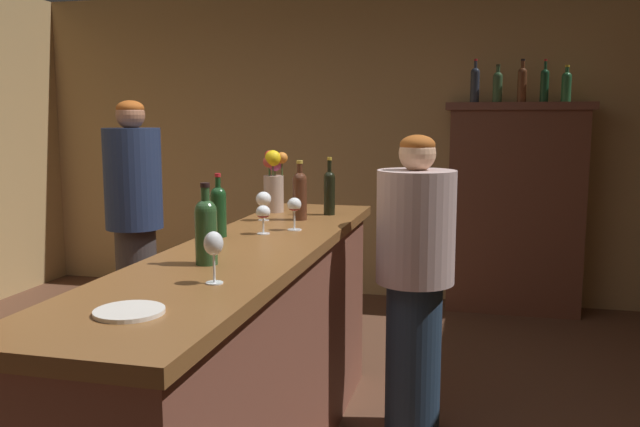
% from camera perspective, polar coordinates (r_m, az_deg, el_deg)
% --- Properties ---
extents(wall_back, '(5.72, 0.12, 2.68)m').
position_cam_1_polar(wall_back, '(5.93, 1.55, 5.93)').
color(wall_back, '#A78454').
rests_on(wall_back, ground).
extents(bar_counter, '(0.58, 2.67, 1.05)m').
position_cam_1_polar(bar_counter, '(2.91, -5.93, -12.86)').
color(bar_counter, brown).
rests_on(bar_counter, ground).
extents(display_cabinet, '(1.13, 0.37, 1.70)m').
position_cam_1_polar(display_cabinet, '(5.57, 16.48, 0.76)').
color(display_cabinet, brown).
rests_on(display_cabinet, ground).
extents(wine_bottle_rose, '(0.07, 0.07, 0.31)m').
position_cam_1_polar(wine_bottle_rose, '(3.41, -1.76, 1.77)').
color(wine_bottle_rose, '#4E2A1A').
rests_on(wine_bottle_rose, bar_counter).
extents(wine_bottle_chardonnay, '(0.06, 0.06, 0.31)m').
position_cam_1_polar(wine_bottle_chardonnay, '(3.59, 0.82, 2.01)').
color(wine_bottle_chardonnay, black).
rests_on(wine_bottle_chardonnay, bar_counter).
extents(wine_bottle_pinot, '(0.07, 0.07, 0.28)m').
position_cam_1_polar(wine_bottle_pinot, '(2.96, -8.77, 0.39)').
color(wine_bottle_pinot, '#163B1B').
rests_on(wine_bottle_pinot, bar_counter).
extents(wine_bottle_merlot, '(0.08, 0.08, 0.30)m').
position_cam_1_polar(wine_bottle_merlot, '(2.40, -9.81, -1.24)').
color(wine_bottle_merlot, '#284A26').
rests_on(wine_bottle_merlot, bar_counter).
extents(wine_glass_front, '(0.06, 0.06, 0.17)m').
position_cam_1_polar(wine_glass_front, '(2.12, -9.17, -2.74)').
color(wine_glass_front, white).
rests_on(wine_glass_front, bar_counter).
extents(wine_glass_mid, '(0.08, 0.08, 0.15)m').
position_cam_1_polar(wine_glass_mid, '(3.41, -4.90, 1.20)').
color(wine_glass_mid, white).
rests_on(wine_glass_mid, bar_counter).
extents(wine_glass_rear, '(0.07, 0.07, 0.15)m').
position_cam_1_polar(wine_glass_rear, '(3.10, -2.23, 0.60)').
color(wine_glass_rear, white).
rests_on(wine_glass_rear, bar_counter).
extents(wine_glass_spare, '(0.07, 0.07, 0.13)m').
position_cam_1_polar(wine_glass_spare, '(3.01, -4.93, -0.00)').
color(wine_glass_spare, white).
rests_on(wine_glass_spare, bar_counter).
extents(flower_arrangement, '(0.14, 0.13, 0.35)m').
position_cam_1_polar(flower_arrangement, '(3.70, -4.02, 2.98)').
color(flower_arrangement, tan).
rests_on(flower_arrangement, bar_counter).
extents(cheese_plate, '(0.19, 0.19, 0.01)m').
position_cam_1_polar(cheese_plate, '(1.87, -16.13, -8.13)').
color(cheese_plate, white).
rests_on(cheese_plate, bar_counter).
extents(display_bottle_left, '(0.07, 0.07, 0.34)m').
position_cam_1_polar(display_bottle_left, '(5.52, 13.23, 10.89)').
color(display_bottle_left, '#232833').
rests_on(display_bottle_left, display_cabinet).
extents(display_bottle_midleft, '(0.08, 0.08, 0.30)m').
position_cam_1_polar(display_bottle_midleft, '(5.52, 15.08, 10.64)').
color(display_bottle_midleft, '#2C462B').
rests_on(display_bottle_midleft, display_cabinet).
extents(display_bottle_center, '(0.07, 0.07, 0.34)m').
position_cam_1_polar(display_bottle_center, '(5.53, 17.05, 10.74)').
color(display_bottle_center, '#4E2A18').
rests_on(display_bottle_center, display_cabinet).
extents(display_bottle_midright, '(0.07, 0.07, 0.33)m').
position_cam_1_polar(display_bottle_midright, '(5.54, 18.81, 10.55)').
color(display_bottle_midright, '#13351E').
rests_on(display_bottle_midright, display_cabinet).
extents(display_bottle_right, '(0.08, 0.08, 0.28)m').
position_cam_1_polar(display_bottle_right, '(5.56, 20.49, 10.33)').
color(display_bottle_right, '#214F2C').
rests_on(display_bottle_right, display_cabinet).
extents(patron_in_navy, '(0.36, 0.36, 1.69)m').
position_cam_1_polar(patron_in_navy, '(4.43, -15.71, -0.56)').
color(patron_in_navy, '#37302E').
rests_on(patron_in_navy, ground).
extents(bartender, '(0.38, 0.38, 1.50)m').
position_cam_1_polar(bartender, '(3.30, 8.18, -5.30)').
color(bartender, '#203146').
rests_on(bartender, ground).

